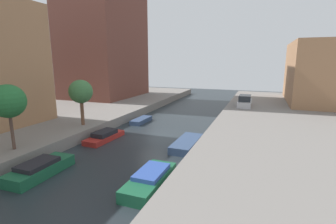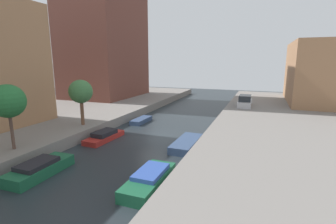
# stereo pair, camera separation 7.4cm
# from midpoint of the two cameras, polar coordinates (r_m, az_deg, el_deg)

# --- Properties ---
(ground_plane) EXTENTS (84.00, 84.00, 0.00)m
(ground_plane) POSITION_cam_midpoint_polar(r_m,az_deg,el_deg) (23.34, -3.76, -5.84)
(ground_plane) COLOR #232B30
(quay_left) EXTENTS (20.00, 64.00, 1.00)m
(quay_left) POSITION_cam_midpoint_polar(r_m,az_deg,el_deg) (32.29, -28.78, -1.42)
(quay_left) COLOR gray
(quay_left) RESTS_ON ground_plane
(apartment_tower_far) EXTENTS (10.00, 13.26, 26.21)m
(apartment_tower_far) POSITION_cam_midpoint_polar(r_m,az_deg,el_deg) (45.03, -14.64, 20.40)
(apartment_tower_far) COLOR brown
(apartment_tower_far) RESTS_ON quay_left
(low_block_right) EXTENTS (10.00, 14.86, 8.71)m
(low_block_right) POSITION_cam_midpoint_polar(r_m,az_deg,el_deg) (42.38, 32.95, 7.59)
(low_block_right) COLOR #9E704C
(low_block_right) RESTS_ON quay_right
(street_tree_1) EXTENTS (2.27, 2.27, 4.52)m
(street_tree_1) POSITION_cam_midpoint_polar(r_m,az_deg,el_deg) (19.76, -32.87, 2.07)
(street_tree_1) COLOR brown
(street_tree_1) RESTS_ON quay_left
(street_tree_2) EXTENTS (2.21, 2.21, 4.31)m
(street_tree_2) POSITION_cam_midpoint_polar(r_m,az_deg,el_deg) (24.67, -19.39, 4.38)
(street_tree_2) COLOR brown
(street_tree_2) RESTS_ON quay_left
(parked_car) EXTENTS (1.73, 4.50, 1.54)m
(parked_car) POSITION_cam_midpoint_polar(r_m,az_deg,el_deg) (34.95, 17.37, 2.30)
(parked_car) COLOR #B7B7BC
(parked_car) RESTS_ON quay_right
(moored_boat_left_1) EXTENTS (1.78, 4.32, 0.96)m
(moored_boat_left_1) POSITION_cam_midpoint_polar(r_m,az_deg,el_deg) (17.75, -27.36, -11.56)
(moored_boat_left_1) COLOR #195638
(moored_boat_left_1) RESTS_ON ground_plane
(moored_boat_left_2) EXTENTS (1.72, 4.27, 0.84)m
(moored_boat_left_2) POSITION_cam_midpoint_polar(r_m,az_deg,el_deg) (23.18, -14.37, -5.42)
(moored_boat_left_2) COLOR maroon
(moored_boat_left_2) RESTS_ON ground_plane
(moored_boat_left_3) EXTENTS (1.24, 3.51, 0.48)m
(moored_boat_left_3) POSITION_cam_midpoint_polar(r_m,az_deg,el_deg) (28.95, -6.10, -1.91)
(moored_boat_left_3) COLOR #33476B
(moored_boat_left_3) RESTS_ON ground_plane
(moored_boat_right_2) EXTENTS (1.65, 4.46, 0.92)m
(moored_boat_right_2) POSITION_cam_midpoint_polar(r_m,az_deg,el_deg) (14.60, -4.17, -15.31)
(moored_boat_right_2) COLOR #195638
(moored_boat_right_2) RESTS_ON ground_plane
(moored_boat_right_3) EXTENTS (1.73, 4.54, 0.61)m
(moored_boat_right_3) POSITION_cam_midpoint_polar(r_m,az_deg,el_deg) (20.72, 4.41, -7.27)
(moored_boat_right_3) COLOR #33476B
(moored_boat_right_3) RESTS_ON ground_plane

